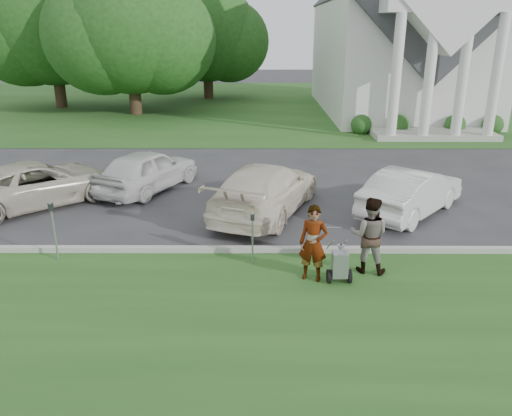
{
  "coord_description": "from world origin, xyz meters",
  "views": [
    {
      "loc": [
        0.0,
        -10.82,
        5.28
      ],
      "look_at": [
        -0.05,
        0.0,
        1.38
      ],
      "focal_mm": 35.0,
      "sensor_mm": 36.0,
      "label": 1
    }
  ],
  "objects_px": {
    "tree_left": "(130,32)",
    "striping_cart": "(340,265)",
    "person_left": "(313,244)",
    "person_right": "(369,236)",
    "parking_meter_far": "(53,224)",
    "church": "(400,18)",
    "tree_back": "(207,36)",
    "car_d": "(412,192)",
    "car_a": "(38,184)",
    "car_c": "(265,189)",
    "car_b": "(147,170)",
    "parking_meter_near": "(252,232)",
    "tree_far": "(51,22)"
  },
  "relations": [
    {
      "from": "car_d",
      "to": "tree_left",
      "type": "bearing_deg",
      "value": -14.39
    },
    {
      "from": "tree_far",
      "to": "car_c",
      "type": "height_order",
      "value": "tree_far"
    },
    {
      "from": "tree_left",
      "to": "person_right",
      "type": "bearing_deg",
      "value": -64.89
    },
    {
      "from": "church",
      "to": "car_d",
      "type": "xyz_separation_m",
      "value": [
        -4.41,
        -19.74,
        -5.24
      ]
    },
    {
      "from": "car_b",
      "to": "car_c",
      "type": "bearing_deg",
      "value": 176.53
    },
    {
      "from": "church",
      "to": "person_right",
      "type": "xyz_separation_m",
      "value": [
        -6.49,
        -23.58,
        -5.05
      ]
    },
    {
      "from": "tree_back",
      "to": "parking_meter_near",
      "type": "distance_m",
      "value": 30.55
    },
    {
      "from": "person_left",
      "to": "car_d",
      "type": "xyz_separation_m",
      "value": [
        3.38,
        4.24,
        -0.16
      ]
    },
    {
      "from": "person_right",
      "to": "car_d",
      "type": "relative_size",
      "value": 0.42
    },
    {
      "from": "car_d",
      "to": "striping_cart",
      "type": "bearing_deg",
      "value": 98.85
    },
    {
      "from": "car_d",
      "to": "car_a",
      "type": "bearing_deg",
      "value": 37.62
    },
    {
      "from": "striping_cart",
      "to": "car_a",
      "type": "xyz_separation_m",
      "value": [
        -8.71,
        5.16,
        0.27
      ]
    },
    {
      "from": "person_right",
      "to": "parking_meter_near",
      "type": "relative_size",
      "value": 1.39
    },
    {
      "from": "tree_left",
      "to": "parking_meter_near",
      "type": "relative_size",
      "value": 8.28
    },
    {
      "from": "parking_meter_near",
      "to": "tree_back",
      "type": "bearing_deg",
      "value": 97.36
    },
    {
      "from": "church",
      "to": "tree_back",
      "type": "relative_size",
      "value": 2.51
    },
    {
      "from": "striping_cart",
      "to": "person_right",
      "type": "height_order",
      "value": "person_right"
    },
    {
      "from": "tree_back",
      "to": "parking_meter_far",
      "type": "distance_m",
      "value": 30.15
    },
    {
      "from": "parking_meter_far",
      "to": "person_left",
      "type": "bearing_deg",
      "value": -8.98
    },
    {
      "from": "tree_far",
      "to": "tree_back",
      "type": "relative_size",
      "value": 1.21
    },
    {
      "from": "car_c",
      "to": "tree_back",
      "type": "bearing_deg",
      "value": -59.8
    },
    {
      "from": "striping_cart",
      "to": "person_left",
      "type": "bearing_deg",
      "value": 164.71
    },
    {
      "from": "person_right",
      "to": "car_b",
      "type": "height_order",
      "value": "person_right"
    },
    {
      "from": "tree_left",
      "to": "striping_cart",
      "type": "distance_m",
      "value": 25.43
    },
    {
      "from": "church",
      "to": "car_c",
      "type": "bearing_deg",
      "value": -114.05
    },
    {
      "from": "tree_left",
      "to": "tree_far",
      "type": "distance_m",
      "value": 6.73
    },
    {
      "from": "car_b",
      "to": "car_d",
      "type": "bearing_deg",
      "value": -169.88
    },
    {
      "from": "tree_left",
      "to": "tree_back",
      "type": "bearing_deg",
      "value": 63.43
    },
    {
      "from": "tree_left",
      "to": "striping_cart",
      "type": "bearing_deg",
      "value": -66.91
    },
    {
      "from": "person_left",
      "to": "person_right",
      "type": "relative_size",
      "value": 0.97
    },
    {
      "from": "person_right",
      "to": "car_b",
      "type": "distance_m",
      "value": 8.78
    },
    {
      "from": "car_b",
      "to": "car_c",
      "type": "relative_size",
      "value": 0.82
    },
    {
      "from": "tree_left",
      "to": "car_c",
      "type": "height_order",
      "value": "tree_left"
    },
    {
      "from": "car_d",
      "to": "tree_far",
      "type": "bearing_deg",
      "value": -7.77
    },
    {
      "from": "tree_back",
      "to": "striping_cart",
      "type": "relative_size",
      "value": 9.13
    },
    {
      "from": "car_b",
      "to": "car_c",
      "type": "distance_m",
      "value": 4.58
    },
    {
      "from": "car_a",
      "to": "car_b",
      "type": "height_order",
      "value": "car_b"
    },
    {
      "from": "church",
      "to": "parking_meter_far",
      "type": "bearing_deg",
      "value": -121.01
    },
    {
      "from": "car_c",
      "to": "person_left",
      "type": "bearing_deg",
      "value": 124.04
    },
    {
      "from": "tree_far",
      "to": "parking_meter_near",
      "type": "bearing_deg",
      "value": -61.0
    },
    {
      "from": "church",
      "to": "person_right",
      "type": "height_order",
      "value": "church"
    },
    {
      "from": "tree_back",
      "to": "striping_cart",
      "type": "xyz_separation_m",
      "value": [
        5.8,
        -30.99,
        -4.31
      ]
    },
    {
      "from": "person_right",
      "to": "car_c",
      "type": "xyz_separation_m",
      "value": [
        -2.29,
        3.91,
        -0.14
      ]
    },
    {
      "from": "tree_far",
      "to": "parking_meter_near",
      "type": "height_order",
      "value": "tree_far"
    },
    {
      "from": "tree_far",
      "to": "car_d",
      "type": "height_order",
      "value": "tree_far"
    },
    {
      "from": "church",
      "to": "car_d",
      "type": "distance_m",
      "value": 20.89
    },
    {
      "from": "parking_meter_near",
      "to": "car_b",
      "type": "distance_m",
      "value": 6.79
    },
    {
      "from": "striping_cart",
      "to": "car_b",
      "type": "distance_m",
      "value": 8.68
    },
    {
      "from": "tree_back",
      "to": "parking_meter_far",
      "type": "height_order",
      "value": "tree_back"
    },
    {
      "from": "church",
      "to": "striping_cart",
      "type": "xyz_separation_m",
      "value": [
        -7.21,
        -24.11,
        -5.52
      ]
    }
  ]
}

